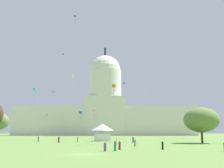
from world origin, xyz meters
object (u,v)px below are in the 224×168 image
(person_purple_edge_west, at_px, (105,147))
(kite_orange_low, at_px, (114,86))
(kite_white_low, at_px, (130,107))
(kite_red_low, at_px, (94,113))
(person_tan_back_left, at_px, (135,143))
(person_black_back_center, at_px, (163,145))
(kite_cyan_low, at_px, (133,114))
(tree_west_far, at_px, (0,121))
(kite_gold_mid, at_px, (73,77))
(kite_cyan_low_b, at_px, (35,90))
(person_tan_back_right, at_px, (78,140))
(person_teal_mid_right, at_px, (115,146))
(event_tent, at_px, (102,132))
(kite_lime_mid, at_px, (151,89))
(kite_yellow_high, at_px, (147,42))
(kite_pink_mid, at_px, (53,92))
(kite_blue_low, at_px, (81,112))
(kite_magenta_mid, at_px, (124,83))
(kite_blue_mid, at_px, (64,56))
(person_denim_deep_crowd, at_px, (38,139))
(kite_black_high, at_px, (76,17))
(person_teal_lawn_far_left, at_px, (133,140))
(person_maroon_near_tent, at_px, (59,140))
(tree_east_near, at_px, (201,120))
(kite_violet_low, at_px, (114,92))
(person_maroon_near_tree_east, at_px, (120,146))
(capitol_building, at_px, (105,109))
(kite_turquoise_low, at_px, (47,115))

(person_purple_edge_west, distance_m, kite_orange_low, 25.70)
(kite_white_low, bearing_deg, kite_red_low, -53.06)
(person_tan_back_left, height_order, person_black_back_center, person_tan_back_left)
(kite_cyan_low, bearing_deg, tree_west_far, -167.54)
(kite_gold_mid, xyz_separation_m, kite_cyan_low_b, (-9.65, -6.98, -4.95))
(person_tan_back_right, distance_m, person_tan_back_left, 25.83)
(person_teal_mid_right, height_order, kite_orange_low, kite_orange_low)
(event_tent, xyz_separation_m, kite_lime_mid, (25.01, 57.35, 22.61))
(tree_west_far, xyz_separation_m, kite_yellow_high, (68.35, 21.13, 43.24))
(kite_pink_mid, xyz_separation_m, kite_gold_mid, (23.89, -92.29, -8.44))
(kite_cyan_low, height_order, kite_blue_low, kite_cyan_low)
(kite_yellow_high, bearing_deg, kite_pink_mid, -133.61)
(kite_cyan_low, relative_size, kite_magenta_mid, 0.98)
(kite_blue_mid, bearing_deg, person_tan_back_left, 163.33)
(kite_lime_mid, distance_m, kite_blue_mid, 61.76)
(person_denim_deep_crowd, bearing_deg, kite_blue_mid, 150.89)
(person_purple_edge_west, height_order, kite_black_high, kite_black_high)
(kite_red_low, bearing_deg, kite_white_low, 118.53)
(person_teal_lawn_far_left, bearing_deg, person_maroon_near_tent, -103.29)
(kite_magenta_mid, bearing_deg, tree_east_near, -75.33)
(tree_west_far, bearing_deg, kite_violet_low, -26.96)
(kite_orange_low, bearing_deg, person_maroon_near_tent, 131.15)
(tree_west_far, height_order, kite_blue_low, tree_west_far)
(kite_blue_low, bearing_deg, kite_blue_mid, -160.96)
(person_black_back_center, height_order, kite_blue_low, kite_blue_low)
(kite_blue_low, bearing_deg, person_maroon_near_tent, -125.72)
(person_black_back_center, relative_size, kite_yellow_high, 0.58)
(kite_pink_mid, bearing_deg, event_tent, 111.71)
(person_tan_back_right, bearing_deg, person_maroon_near_tree_east, -104.64)
(kite_cyan_low, bearing_deg, kite_blue_low, -143.18)
(capitol_building, distance_m, kite_yellow_high, 82.23)
(person_denim_deep_crowd, xyz_separation_m, kite_yellow_high, (41.86, 59.37, 49.93))
(person_maroon_near_tree_east, height_order, kite_magenta_mid, kite_magenta_mid)
(kite_magenta_mid, xyz_separation_m, kite_cyan_low_b, (-28.45, -60.54, -12.33))
(person_maroon_near_tree_east, xyz_separation_m, kite_cyan_low_b, (-22.33, 29.68, 13.84))
(person_black_back_center, bearing_deg, person_maroon_near_tree_east, -18.65)
(event_tent, distance_m, person_maroon_near_tent, 17.62)
(event_tent, relative_size, kite_orange_low, 1.65)
(kite_lime_mid, bearing_deg, person_teal_lawn_far_left, 53.71)
(person_teal_lawn_far_left, relative_size, kite_cyan_low, 0.50)
(kite_pink_mid, bearing_deg, kite_magenta_mid, 138.39)
(person_purple_edge_west, distance_m, kite_blue_mid, 66.90)
(kite_lime_mid, bearing_deg, person_denim_deep_crowd, 31.75)
(tree_east_near, distance_m, kite_white_low, 19.96)
(person_purple_edge_west, height_order, kite_violet_low, kite_violet_low)
(person_tan_back_right, distance_m, kite_white_low, 17.73)
(capitol_building, xyz_separation_m, kite_cyan_low_b, (-18.28, -140.55, -5.73))
(person_tan_back_right, relative_size, kite_cyan_low_b, 0.40)
(tree_east_near, relative_size, kite_turquoise_low, 2.54)
(kite_blue_low, distance_m, kite_yellow_high, 62.96)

